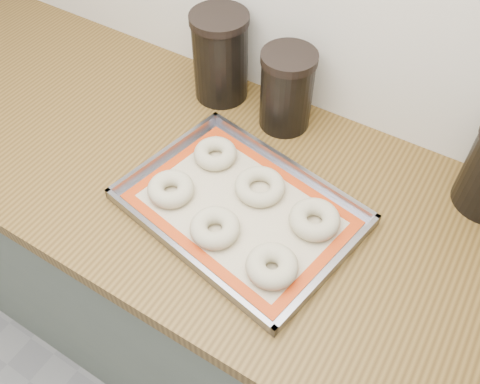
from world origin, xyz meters
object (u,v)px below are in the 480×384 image
Objects in this scene: baking_tray at (240,209)px; bagel_front_left at (171,189)px; bagel_back_left at (215,154)px; bagel_back_right at (315,219)px; bagel_back_mid at (260,186)px; bagel_front_right at (272,266)px; canister_left at (220,57)px; canister_mid at (287,90)px; bagel_front_mid at (215,228)px.

bagel_front_left is at bearing -163.90° from baking_tray.
bagel_back_left is 0.27m from bagel_back_right.
bagel_back_mid is (0.13, -0.03, -0.00)m from bagel_back_left.
canister_left reaches higher than bagel_front_right.
bagel_front_right reaches higher than baking_tray.
bagel_back_left reaches higher than bagel_back_mid.
baking_tray is 2.66× the size of canister_mid.
canister_mid reaches higher than bagel_front_mid.
bagel_back_right is at bearing 82.21° from bagel_front_right.
bagel_front_right is at bearing -37.04° from bagel_back_left.
canister_mid is at bearing 129.46° from bagel_back_right.
canister_left is at bearing 176.19° from canister_mid.
bagel_front_right reaches higher than bagel_back_mid.
canister_mid reaches higher than baking_tray.
canister_mid is (0.07, 0.19, 0.08)m from bagel_back_left.
baking_tray is 0.15m from bagel_back_right.
bagel_back_left is 0.22m from canister_mid.
bagel_back_left is at bearing -110.07° from canister_mid.
canister_mid is (-0.05, 0.29, 0.09)m from baking_tray.
bagel_back_mid is at bearing -43.36° from canister_left.
bagel_front_mid is 1.01× the size of bagel_front_right.
bagel_front_right is at bearing -11.07° from bagel_front_left.
bagel_front_right is 0.20m from bagel_back_mid.
baking_tray is 2.34× the size of canister_left.
bagel_back_mid is at bearing 80.92° from baking_tray.
bagel_back_mid is (0.15, 0.10, -0.00)m from bagel_front_left.
bagel_front_left is 0.28m from bagel_front_right.
canister_left reaches higher than baking_tray.
bagel_front_left is at bearing -105.65° from canister_mid.
bagel_front_mid is at bearing -58.64° from canister_left.
baking_tray is 5.26× the size of bagel_front_left.
baking_tray is 4.84× the size of bagel_back_mid.
bagel_back_left is 0.14m from bagel_back_mid.
bagel_front_mid is at bearing 172.61° from bagel_front_right.
bagel_front_mid and bagel_back_right have the same top height.
bagel_back_right is at bearing 16.66° from baking_tray.
bagel_back_left is 0.25m from canister_left.
canister_left reaches higher than bagel_back_right.
canister_mid is at bearing 74.35° from bagel_front_left.
canister_left is 1.14× the size of canister_mid.
canister_mid is (-0.04, 0.36, 0.08)m from bagel_front_mid.
bagel_front_mid is 0.37m from canister_mid.
bagel_front_right is 0.97× the size of bagel_back_right.
canister_left is (-0.24, 0.30, 0.10)m from baking_tray.
bagel_front_mid is 0.14m from bagel_front_right.
bagel_back_right is at bearing 37.55° from bagel_front_mid.
bagel_front_left is 0.36m from canister_left.
bagel_back_mid is (-0.12, 0.16, -0.00)m from bagel_front_right.
bagel_back_left is (-0.12, 0.09, 0.01)m from baking_tray.
baking_tray is 0.16m from bagel_front_right.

